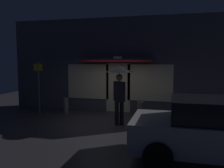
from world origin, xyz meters
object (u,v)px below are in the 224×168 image
at_px(street_sign_post, 39,84).
at_px(parked_car, 223,130).
at_px(sidewalk_bollard, 141,110).
at_px(sidewalk_bollard_2, 66,105).
at_px(person_with_umbrella, 119,79).

bearing_deg(street_sign_post, parked_car, -26.93).
bearing_deg(street_sign_post, sidewalk_bollard, 3.53).
bearing_deg(sidewalk_bollard_2, street_sign_post, -161.20).
bearing_deg(sidewalk_bollard, sidewalk_bollard_2, 178.34).
height_order(person_with_umbrella, sidewalk_bollard_2, person_with_umbrella).
bearing_deg(person_with_umbrella, parked_car, -170.42).
height_order(person_with_umbrella, street_sign_post, street_sign_post).
height_order(person_with_umbrella, parked_car, person_with_umbrella).
relative_size(parked_car, sidewalk_bollard_2, 5.97).
bearing_deg(sidewalk_bollard, person_with_umbrella, -116.61).
relative_size(person_with_umbrella, sidewalk_bollard_2, 3.08).
bearing_deg(parked_car, person_with_umbrella, 139.40).
distance_m(person_with_umbrella, sidewalk_bollard_2, 3.29).
xyz_separation_m(street_sign_post, sidewalk_bollard_2, (1.08, 0.37, -0.95)).
height_order(person_with_umbrella, sidewalk_bollard, person_with_umbrella).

